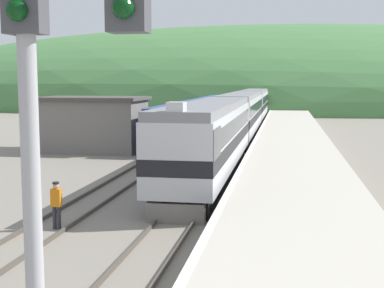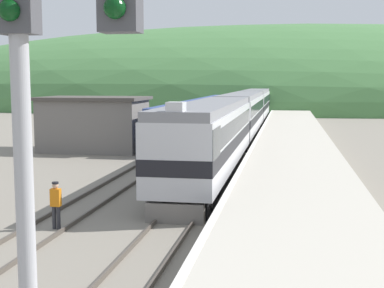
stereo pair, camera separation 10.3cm
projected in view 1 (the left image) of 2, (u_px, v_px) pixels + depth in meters
name	position (u px, v px, depth m)	size (l,w,h in m)	color
track_main	(255.00, 120.00, 72.12)	(1.52, 180.00, 0.16)	#4C443D
track_siding	(223.00, 119.00, 72.87)	(1.52, 180.00, 0.16)	#4C443D
platform	(290.00, 131.00, 51.73)	(5.50, 140.00, 1.08)	#BCB5A5
distant_hills	(268.00, 104.00, 121.68)	(199.34, 89.70, 34.74)	#477A42
station_shed	(93.00, 124.00, 40.74)	(7.96, 5.29, 4.13)	slate
express_train_lead_car	(209.00, 138.00, 28.75)	(2.92, 19.04, 4.55)	black
carriage_second	(241.00, 114.00, 49.39)	(2.91, 20.94, 4.19)	black
carriage_third	(255.00, 104.00, 70.74)	(2.91, 20.94, 4.19)	black
siding_train	(203.00, 115.00, 55.25)	(2.90, 37.61, 3.41)	black
signal_mast_main	(27.00, 76.00, 5.54)	(3.30, 0.42, 7.83)	#9E9EA3
track_worker	(56.00, 202.00, 19.22)	(0.36, 0.24, 1.73)	#2D2D33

